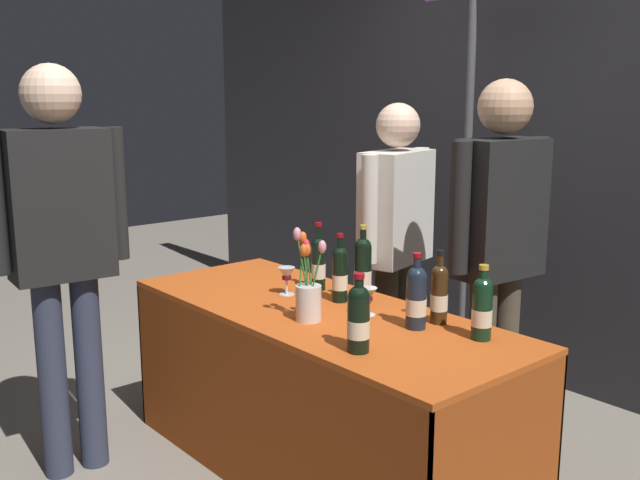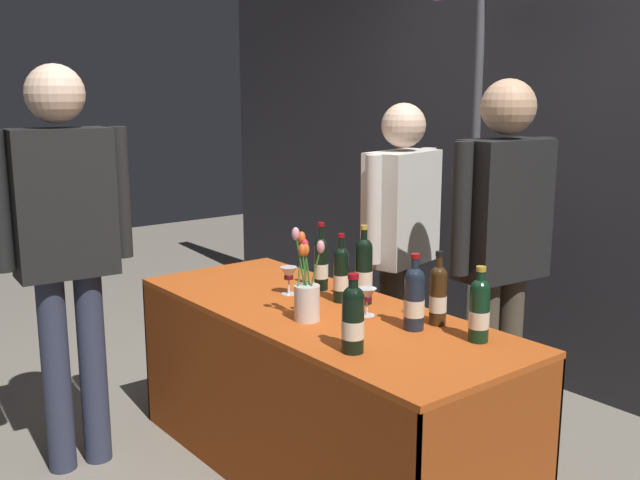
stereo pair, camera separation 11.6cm
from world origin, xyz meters
name	(u,v)px [view 2 (the right image)]	position (x,y,z in m)	size (l,w,h in m)	color
ground_plane	(320,471)	(0.00, 0.00, 0.00)	(12.00, 12.00, 0.00)	gray
back_partition	(560,173)	(0.00, 1.69, 1.21)	(6.36, 0.12, 2.41)	#2D2D33
tasting_table	(320,359)	(0.00, 0.00, 0.52)	(1.88, 0.74, 0.75)	#B74C19
featured_wine_bottle	(438,294)	(0.45, 0.24, 0.87)	(0.07, 0.07, 0.30)	#38230F
display_bottle_0	(321,262)	(-0.24, 0.20, 0.88)	(0.07, 0.07, 0.32)	black
display_bottle_1	(341,274)	(-0.03, 0.14, 0.87)	(0.07, 0.07, 0.30)	black
display_bottle_2	(479,309)	(0.68, 0.21, 0.87)	(0.08, 0.08, 0.28)	black
display_bottle_3	(364,270)	(0.05, 0.20, 0.89)	(0.08, 0.08, 0.35)	black
display_bottle_4	(353,318)	(0.47, -0.23, 0.87)	(0.08, 0.08, 0.29)	black
display_bottle_5	(414,297)	(0.43, 0.12, 0.87)	(0.08, 0.08, 0.30)	#192333
wine_glass_near_vendor	(367,296)	(0.19, 0.10, 0.83)	(0.08, 0.08, 0.12)	silver
wine_glass_mid	(289,275)	(-0.27, 0.03, 0.84)	(0.08, 0.08, 0.13)	silver
flower_vase	(307,292)	(0.08, -0.13, 0.86)	(0.11, 0.11, 0.38)	silver
vendor_presenter	(401,232)	(-0.25, 0.72, 0.95)	(0.30, 0.58, 1.60)	#4C4233
vendor_assistant	(502,238)	(0.38, 0.70, 1.03)	(0.24, 0.57, 1.71)	#4C4233
taster_foreground_right	(65,232)	(-0.72, -0.81, 1.07)	(0.25, 0.57, 1.76)	#2D3347
booth_signpost	(476,135)	(-0.17, 1.17, 1.43)	(0.64, 0.04, 2.31)	#47474C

